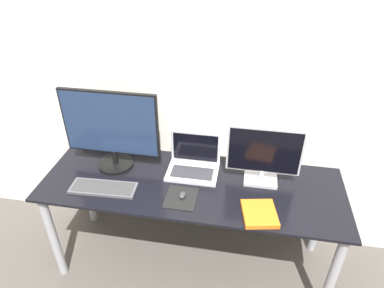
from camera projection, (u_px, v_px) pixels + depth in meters
wall_back at (202, 82)px, 2.17m from camera, size 7.00×0.05×2.50m
desk at (192, 197)px, 2.20m from camera, size 1.88×0.64×0.73m
monitor_left at (111, 129)px, 2.14m from camera, size 0.62×0.23×0.54m
monitor_right at (264, 155)px, 2.05m from camera, size 0.45×0.14×0.38m
laptop at (194, 162)px, 2.23m from camera, size 0.33×0.24×0.24m
keyboard at (103, 188)px, 2.09m from camera, size 0.41×0.16×0.02m
mousepad at (181, 198)px, 2.02m from camera, size 0.18×0.20×0.00m
mouse at (182, 195)px, 2.01m from camera, size 0.04×0.06×0.03m
book at (259, 214)px, 1.90m from camera, size 0.22×0.24×0.03m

